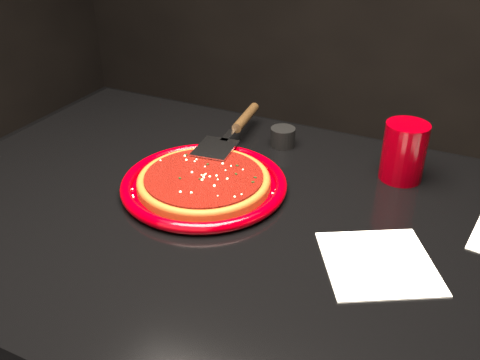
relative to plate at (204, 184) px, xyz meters
name	(u,v)px	position (x,y,z in m)	size (l,w,h in m)	color
plate	(204,184)	(0.00, 0.00, 0.00)	(0.31, 0.31, 0.02)	#7F0006
pizza_crust	(204,182)	(0.00, 0.00, 0.00)	(0.25, 0.25, 0.01)	brown
pizza_crust_rim	(204,180)	(0.00, 0.00, 0.01)	(0.25, 0.25, 0.02)	brown
pizza_sauce	(204,177)	(0.00, 0.00, 0.01)	(0.22, 0.22, 0.01)	#630E08
parmesan_dusting	(204,175)	(0.00, 0.00, 0.02)	(0.21, 0.21, 0.01)	#F8EEC5
basil_flecks	(204,175)	(0.00, 0.00, 0.02)	(0.19, 0.19, 0.00)	black
pizza_server	(233,130)	(-0.03, 0.18, 0.03)	(0.09, 0.31, 0.02)	silver
cup	(404,152)	(0.32, 0.21, 0.05)	(0.08, 0.08, 0.11)	#800008
napkin_a	(378,263)	(0.35, -0.07, -0.01)	(0.16, 0.16, 0.00)	white
ramekin	(283,137)	(0.06, 0.24, 0.01)	(0.05, 0.05, 0.04)	black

